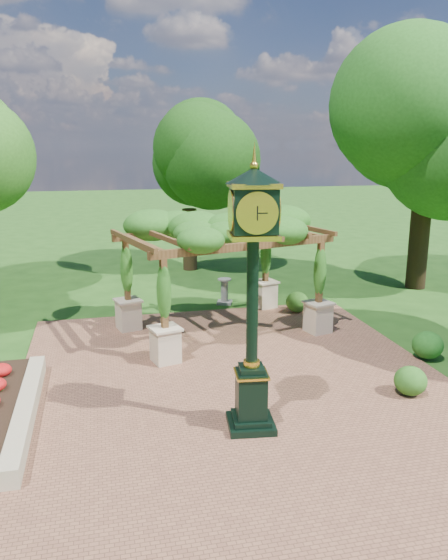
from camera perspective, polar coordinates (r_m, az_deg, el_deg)
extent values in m
plane|color=#1E4714|center=(12.00, 2.77, -13.10)|extent=(120.00, 120.00, 0.00)
cube|color=brown|center=(12.86, 1.54, -11.06)|extent=(10.00, 12.00, 0.04)
cube|color=#C6B793|center=(12.10, -19.96, -12.70)|extent=(0.35, 5.00, 0.40)
cube|color=black|center=(11.14, 2.81, -14.74)|extent=(1.00, 1.00, 0.13)
cube|color=black|center=(10.87, 2.85, -11.93)|extent=(0.63, 0.63, 1.01)
cube|color=gold|center=(10.68, 2.88, -9.76)|extent=(0.70, 0.70, 0.04)
cylinder|color=black|center=(10.18, 2.98, -2.20)|extent=(0.25, 0.25, 2.59)
cube|color=black|center=(9.85, 3.10, 7.27)|extent=(0.88, 0.88, 0.79)
cylinder|color=beige|center=(9.45, 3.50, 6.98)|extent=(0.67, 0.11, 0.67)
cone|color=black|center=(9.80, 3.15, 10.86)|extent=(1.13, 1.13, 0.28)
sphere|color=gold|center=(9.79, 3.16, 11.85)|extent=(0.16, 0.16, 0.16)
cube|color=beige|center=(14.11, -6.14, -6.80)|extent=(0.78, 0.78, 0.88)
cube|color=brown|center=(13.68, -6.29, -1.36)|extent=(0.19, 0.19, 1.80)
cube|color=beige|center=(16.44, 9.79, -3.90)|extent=(0.78, 0.78, 0.88)
cube|color=brown|center=(16.08, 10.00, 0.82)|extent=(0.19, 0.19, 1.80)
cube|color=beige|center=(16.71, -9.95, -3.61)|extent=(0.78, 0.78, 0.88)
cube|color=brown|center=(16.35, -10.15, 1.03)|extent=(0.19, 0.19, 1.80)
cube|color=beige|center=(18.72, 4.32, -1.53)|extent=(0.78, 0.78, 0.88)
cube|color=brown|center=(18.40, 4.39, 2.64)|extent=(0.19, 0.19, 1.80)
cube|color=brown|center=(14.52, 2.55, 3.56)|extent=(5.49, 1.61, 0.21)
cube|color=brown|center=(17.06, -2.48, 5.11)|extent=(5.49, 1.61, 0.21)
ellipsoid|color=#265D1A|center=(15.73, -0.17, 5.35)|extent=(6.37, 4.86, 0.97)
cube|color=gray|center=(19.30, 0.05, -2.35)|extent=(0.64, 0.64, 0.09)
cylinder|color=gray|center=(19.19, 0.05, -1.18)|extent=(0.33, 0.33, 0.82)
cylinder|color=gray|center=(19.08, 0.05, 0.07)|extent=(0.61, 0.61, 0.05)
ellipsoid|color=#285E1B|center=(12.98, 18.90, -9.93)|extent=(0.85, 0.85, 0.65)
ellipsoid|color=#1E5718|center=(15.23, 20.51, -6.38)|extent=(1.05, 1.05, 0.72)
ellipsoid|color=#31681E|center=(18.31, 7.65, -2.28)|extent=(0.86, 0.86, 0.68)
cylinder|color=#392816|center=(24.42, -3.59, 4.25)|extent=(0.63, 0.63, 2.73)
ellipsoid|color=#173D0F|center=(24.08, -3.72, 12.54)|extent=(4.04, 4.04, 4.31)
cylinder|color=black|center=(22.40, 19.70, 4.05)|extent=(0.75, 0.75, 3.86)
ellipsoid|color=#225819|center=(22.17, 20.79, 16.81)|extent=(5.45, 5.45, 6.09)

